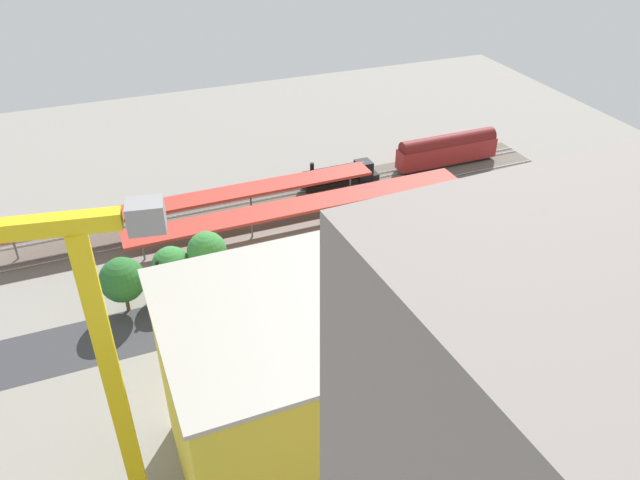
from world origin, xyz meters
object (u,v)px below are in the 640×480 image
(box_truck_0, at_px, (326,326))
(tower_crane, at_px, (85,366))
(platform_canopy_far, at_px, (195,200))
(street_tree_3, at_px, (492,199))
(passenger_coach, at_px, (447,149))
(parked_car_0, at_px, (410,279))
(street_tree_2, at_px, (171,265))
(locomotive, at_px, (342,175))
(box_truck_1, at_px, (287,339))
(traffic_light, at_px, (159,274))
(parked_car_1, at_px, (370,285))
(street_tree_1, at_px, (207,251))
(parked_car_3, at_px, (281,307))
(construction_building, at_px, (378,370))
(platform_canopy_near, at_px, (302,205))
(street_tree_0, at_px, (122,280))
(parked_car_2, at_px, (326,297))
(parked_car_4, at_px, (231,321))

(box_truck_0, bearing_deg, tower_crane, 31.84)
(platform_canopy_far, bearing_deg, tower_crane, 71.09)
(tower_crane, xyz_separation_m, street_tree_3, (-58.71, -30.75, -13.59))
(passenger_coach, height_order, parked_car_0, passenger_coach)
(street_tree_2, distance_m, street_tree_3, 48.81)
(locomotive, height_order, box_truck_1, locomotive)
(platform_canopy_far, height_order, traffic_light, traffic_light)
(locomotive, xyz_separation_m, passenger_coach, (-21.16, 0.00, 1.40))
(parked_car_0, relative_size, parked_car_1, 1.04)
(platform_canopy_far, height_order, street_tree_3, street_tree_3)
(street_tree_1, bearing_deg, box_truck_1, 110.08)
(street_tree_3, bearing_deg, parked_car_1, 18.87)
(parked_car_3, height_order, construction_building, construction_building)
(parked_car_0, xyz_separation_m, traffic_light, (32.16, -8.69, 3.33))
(platform_canopy_near, relative_size, parked_car_0, 11.24)
(street_tree_0, distance_m, traffic_light, 4.55)
(passenger_coach, height_order, parked_car_2, passenger_coach)
(platform_canopy_far, bearing_deg, box_truck_1, 96.76)
(passenger_coach, bearing_deg, box_truck_1, 40.21)
(street_tree_0, bearing_deg, parked_car_2, 162.67)
(locomotive, bearing_deg, street_tree_3, 126.39)
(street_tree_2, distance_m, traffic_light, 2.14)
(parked_car_1, height_order, traffic_light, traffic_light)
(passenger_coach, distance_m, box_truck_1, 57.20)
(parked_car_0, bearing_deg, platform_canopy_near, -65.63)
(parked_car_1, xyz_separation_m, tower_crane, (34.47, 22.47, 17.71))
(locomotive, height_order, parked_car_0, locomotive)
(locomotive, xyz_separation_m, parked_car_3, (20.99, 30.00, -0.98))
(street_tree_2, bearing_deg, parked_car_0, 162.15)
(tower_crane, bearing_deg, parked_car_3, -134.53)
(parked_car_3, bearing_deg, parked_car_2, -179.79)
(platform_canopy_far, height_order, tower_crane, tower_crane)
(parked_car_0, distance_m, box_truck_1, 20.92)
(street_tree_0, xyz_separation_m, street_tree_1, (-11.04, -1.06, 0.98))
(tower_crane, xyz_separation_m, box_truck_0, (-25.53, -15.85, -16.77))
(parked_car_3, height_order, box_truck_0, box_truck_0)
(locomotive, distance_m, tower_crane, 69.62)
(platform_canopy_far, distance_m, tower_crane, 52.82)
(passenger_coach, bearing_deg, platform_canopy_near, 18.77)
(parked_car_4, distance_m, box_truck_0, 12.04)
(parked_car_0, bearing_deg, platform_canopy_far, -47.90)
(parked_car_0, distance_m, parked_car_4, 25.04)
(platform_canopy_near, xyz_separation_m, street_tree_1, (16.82, 10.20, 1.96))
(platform_canopy_far, relative_size, construction_building, 1.58)
(parked_car_3, relative_size, street_tree_1, 0.50)
(platform_canopy_near, height_order, traffic_light, traffic_light)
(parked_car_4, distance_m, construction_building, 25.74)
(traffic_light, bearing_deg, platform_canopy_near, -155.48)
(tower_crane, relative_size, box_truck_1, 3.26)
(platform_canopy_far, xyz_separation_m, street_tree_3, (-42.23, 17.34, 0.74))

